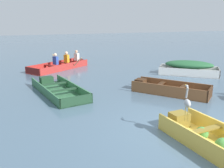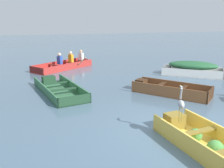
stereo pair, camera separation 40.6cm
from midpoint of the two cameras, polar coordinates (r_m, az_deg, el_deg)
ground_plane at (r=6.56m, az=17.92°, el=-10.89°), size 80.00×80.00×0.00m
dinghy_yellow_foreground at (r=5.89m, az=23.55°, el=-12.76°), size 1.30×3.08×0.41m
skiff_green_near_moored at (r=9.85m, az=-11.07°, el=-1.09°), size 1.78×3.57×0.33m
skiff_white_mid_moored at (r=13.01m, az=18.67°, el=3.68°), size 2.97×2.68×0.72m
skiff_wooden_brown_outer_moored at (r=9.63m, az=13.76°, el=-1.34°), size 2.53×2.78×0.42m
rowboat_red_with_crew at (r=14.43m, az=-9.65°, el=4.41°), size 3.59×2.96×0.92m
heron_on_dinghy at (r=6.00m, az=17.41°, el=-4.19°), size 0.26×0.45×0.84m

